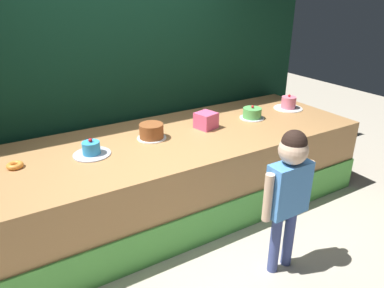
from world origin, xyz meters
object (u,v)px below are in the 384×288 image
donut (15,165)px  cake_far_right (288,104)px  cake_left (91,150)px  cake_center (151,131)px  cake_right (252,114)px  pink_box (206,120)px  child_figure (289,184)px

donut → cake_far_right: bearing=0.0°
donut → cake_far_right: (2.99, 0.00, 0.04)m
cake_left → cake_center: cake_left is taller
donut → cake_right: (2.39, -0.05, 0.04)m
cake_right → pink_box: bearing=178.7°
pink_box → cake_far_right: (1.20, 0.03, -0.02)m
donut → cake_left: 0.60m
child_figure → donut: 2.14m
cake_far_right → donut: bearing=-180.0°
cake_center → cake_right: (1.20, -0.04, -0.01)m
pink_box → cake_right: 0.60m
child_figure → pink_box: size_ratio=6.38×
pink_box → cake_center: 0.60m
cake_left → cake_center: 0.60m
pink_box → cake_left: pink_box is taller
cake_right → cake_far_right: cake_far_right is taller
cake_left → cake_right: bearing=0.8°
donut → cake_right: cake_right is taller
child_figure → cake_far_right: child_figure is taller
cake_center → cake_far_right: (1.79, 0.00, -0.01)m
cake_center → cake_right: bearing=-2.1°
child_figure → donut: (-1.70, 1.31, 0.03)m
child_figure → cake_right: size_ratio=4.44×
donut → cake_right: 2.39m
child_figure → cake_right: (0.69, 1.26, 0.06)m
child_figure → donut: size_ratio=9.26×
cake_left → cake_far_right: size_ratio=0.95×
child_figure → pink_box: child_figure is taller
pink_box → cake_right: (0.60, -0.01, -0.03)m
cake_center → cake_right: 1.20m
pink_box → donut: 1.79m
pink_box → cake_left: bearing=-178.2°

